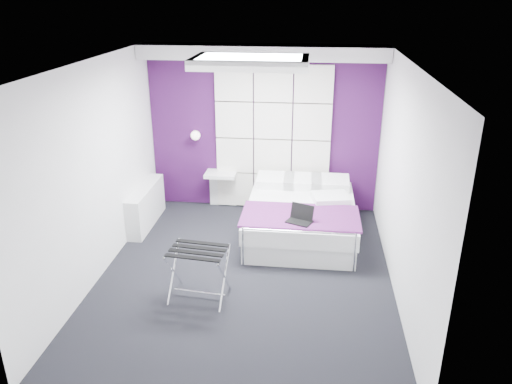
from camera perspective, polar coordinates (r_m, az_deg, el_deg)
floor at (r=6.34m, az=-1.21°, el=-9.53°), size 4.40×4.40×0.00m
ceiling at (r=5.44m, az=-1.44°, el=14.45°), size 4.40×4.40×0.00m
wall_back at (r=7.85m, az=0.88°, el=7.16°), size 3.60×0.00×3.60m
wall_left at (r=6.26m, az=-17.89°, el=2.13°), size 0.00×4.40×4.40m
wall_right at (r=5.81m, az=16.56°, el=0.75°), size 0.00×4.40×4.40m
accent_wall at (r=7.84m, az=0.88°, el=7.15°), size 3.58×0.02×2.58m
soffit at (r=7.38m, az=0.74°, el=15.70°), size 3.58×0.50×0.20m
headboard at (r=7.81m, az=1.93°, el=6.09°), size 1.80×0.08×2.30m
skylight at (r=6.04m, az=-0.62°, el=14.74°), size 1.36×0.86×0.12m
wall_lamp at (r=7.90m, az=-6.87°, el=6.52°), size 0.15×0.15×0.15m
radiator at (r=7.70m, az=-12.47°, el=-1.58°), size 0.22×1.20×0.60m
bed at (r=7.21m, az=5.13°, el=-2.95°), size 1.57×1.89×0.67m
nightstand at (r=7.98m, az=-4.03°, el=2.09°), size 0.49×0.38×0.05m
luggage_rack at (r=5.81m, az=-6.56°, el=-9.27°), size 0.63×0.47×0.62m
laptop at (r=6.50m, az=4.98°, el=-2.89°), size 0.31×0.22×0.23m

